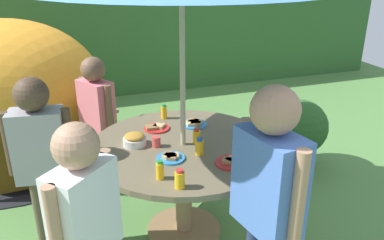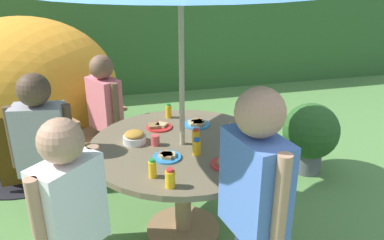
{
  "view_description": "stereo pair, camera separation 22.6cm",
  "coord_description": "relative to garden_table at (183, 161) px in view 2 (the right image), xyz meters",
  "views": [
    {
      "loc": [
        -0.76,
        -2.4,
        1.99
      ],
      "look_at": [
        0.08,
        0.05,
        0.9
      ],
      "focal_mm": 37.19,
      "sensor_mm": 36.0,
      "label": 1
    },
    {
      "loc": [
        -0.55,
        -2.46,
        1.99
      ],
      "look_at": [
        0.08,
        0.05,
        0.9
      ],
      "focal_mm": 37.19,
      "sensor_mm": 36.0,
      "label": 2
    }
  ],
  "objects": [
    {
      "name": "ground_plane",
      "position": [
        0.0,
        0.0,
        -0.62
      ],
      "size": [
        10.0,
        10.0,
        0.02
      ],
      "primitive_type": "cube",
      "color": "#548442"
    },
    {
      "name": "hedge_backdrop",
      "position": [
        0.0,
        3.67,
        0.2
      ],
      "size": [
        9.0,
        0.7,
        1.62
      ],
      "primitive_type": "cube",
      "color": "#33602D",
      "rests_on": "ground_plane"
    },
    {
      "name": "garden_table",
      "position": [
        0.0,
        0.0,
        0.0
      ],
      "size": [
        1.33,
        1.33,
        0.75
      ],
      "color": "#93704C",
      "rests_on": "ground_plane"
    },
    {
      "name": "wooden_chair",
      "position": [
        -0.69,
        1.18,
        -0.06
      ],
      "size": [
        0.7,
        0.69,
        0.99
      ],
      "rotation": [
        0.0,
        0.0,
        0.53
      ],
      "color": "#93704C",
      "rests_on": "ground_plane"
    },
    {
      "name": "dome_tent",
      "position": [
        -1.26,
        1.69,
        0.1
      ],
      "size": [
        2.01,
        2.01,
        1.44
      ],
      "rotation": [
        0.0,
        0.0,
        0.08
      ],
      "color": "orange",
      "rests_on": "ground_plane"
    },
    {
      "name": "potted_plant",
      "position": [
        1.39,
        0.6,
        -0.21
      ],
      "size": [
        0.54,
        0.54,
        0.7
      ],
      "color": "#595960",
      "rests_on": "ground_plane"
    },
    {
      "name": "child_in_pink_shirt",
      "position": [
        -0.5,
        0.88,
        0.16
      ],
      "size": [
        0.31,
        0.37,
        1.21
      ],
      "rotation": [
        0.0,
        0.0,
        -1.06
      ],
      "color": "navy",
      "rests_on": "ground_plane"
    },
    {
      "name": "child_in_grey_shirt",
      "position": [
        -0.95,
        0.14,
        0.21
      ],
      "size": [
        0.43,
        0.23,
        1.29
      ],
      "rotation": [
        0.0,
        0.0,
        -0.15
      ],
      "color": "brown",
      "rests_on": "ground_plane"
    },
    {
      "name": "child_in_white_shirt",
      "position": [
        -0.73,
        -0.71,
        0.22
      ],
      "size": [
        0.37,
        0.37,
        1.3
      ],
      "rotation": [
        0.0,
        0.0,
        0.77
      ],
      "color": "navy",
      "rests_on": "ground_plane"
    },
    {
      "name": "child_in_blue_shirt",
      "position": [
        0.17,
        -0.88,
        0.31
      ],
      "size": [
        0.27,
        0.47,
        1.43
      ],
      "rotation": [
        0.0,
        0.0,
        1.77
      ],
      "color": "navy",
      "rests_on": "ground_plane"
    },
    {
      "name": "snack_bowl",
      "position": [
        -0.32,
        0.1,
        0.18
      ],
      "size": [
        0.16,
        0.16,
        0.09
      ],
      "color": "white",
      "rests_on": "garden_table"
    },
    {
      "name": "plate_center_front",
      "position": [
        -0.14,
        -0.18,
        0.15
      ],
      "size": [
        0.19,
        0.19,
        0.03
      ],
      "color": "#338CD8",
      "rests_on": "garden_table"
    },
    {
      "name": "plate_near_left",
      "position": [
        0.2,
        -0.36,
        0.15
      ],
      "size": [
        0.2,
        0.2,
        0.03
      ],
      "color": "red",
      "rests_on": "garden_table"
    },
    {
      "name": "plate_far_right",
      "position": [
        -0.12,
        0.32,
        0.15
      ],
      "size": [
        0.2,
        0.2,
        0.03
      ],
      "color": "red",
      "rests_on": "garden_table"
    },
    {
      "name": "plate_front_edge",
      "position": [
        0.19,
        0.3,
        0.15
      ],
      "size": [
        0.2,
        0.2,
        0.03
      ],
      "color": "#338CD8",
      "rests_on": "garden_table"
    },
    {
      "name": "juice_bottle_near_right",
      "position": [
        0.06,
        -0.17,
        0.19
      ],
      "size": [
        0.06,
        0.06,
        0.12
      ],
      "color": "yellow",
      "rests_on": "garden_table"
    },
    {
      "name": "juice_bottle_far_left",
      "position": [
        -0.19,
        -0.53,
        0.19
      ],
      "size": [
        0.06,
        0.06,
        0.12
      ],
      "color": "yellow",
      "rests_on": "garden_table"
    },
    {
      "name": "juice_bottle_center_back",
      "position": [
        -0.27,
        -0.4,
        0.2
      ],
      "size": [
        0.05,
        0.05,
        0.12
      ],
      "color": "yellow",
      "rests_on": "garden_table"
    },
    {
      "name": "juice_bottle_mid_left",
      "position": [
        0.41,
        -0.29,
        0.2
      ],
      "size": [
        0.05,
        0.05,
        0.13
      ],
      "color": "yellow",
      "rests_on": "garden_table"
    },
    {
      "name": "juice_bottle_mid_right",
      "position": [
        0.09,
        -0.02,
        0.19
      ],
      "size": [
        0.05,
        0.05,
        0.12
      ],
      "color": "yellow",
      "rests_on": "garden_table"
    },
    {
      "name": "juice_bottle_back_edge",
      "position": [
        0.0,
        0.51,
        0.2
      ],
      "size": [
        0.05,
        0.05,
        0.12
      ],
      "color": "yellow",
      "rests_on": "garden_table"
    },
    {
      "name": "cup_near",
      "position": [
        -0.19,
        0.03,
        0.18
      ],
      "size": [
        0.06,
        0.06,
        0.07
      ],
      "primitive_type": "cylinder",
      "color": "#E04C47",
      "rests_on": "garden_table"
    },
    {
      "name": "cup_far",
      "position": [
        0.44,
        0.02,
        0.18
      ],
      "size": [
        0.06,
        0.06,
        0.07
      ],
      "primitive_type": "cylinder",
      "color": "#4C99D8",
      "rests_on": "garden_table"
    }
  ]
}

